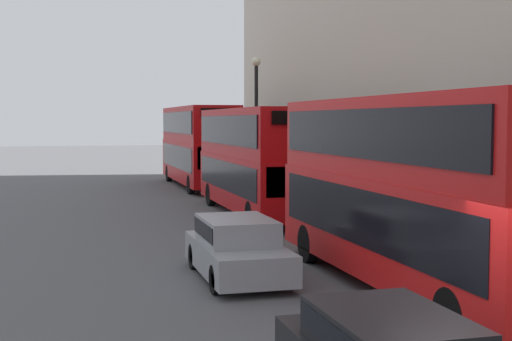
# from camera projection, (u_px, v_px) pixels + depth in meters

# --- Properties ---
(bus_leading) EXTENTS (2.59, 10.49, 4.24)m
(bus_leading) POSITION_uv_depth(u_px,v_px,m) (414.00, 185.00, 15.43)
(bus_leading) COLOR red
(bus_leading) RESTS_ON ground
(bus_second_in_queue) EXTENTS (2.59, 10.35, 4.20)m
(bus_second_in_queue) POSITION_uv_depth(u_px,v_px,m) (257.00, 157.00, 28.02)
(bus_second_in_queue) COLOR #B20C0F
(bus_second_in_queue) RESTS_ON ground
(bus_third_in_queue) EXTENTS (2.59, 11.11, 4.50)m
(bus_third_in_queue) POSITION_uv_depth(u_px,v_px,m) (199.00, 143.00, 40.15)
(bus_third_in_queue) COLOR #B20C0F
(bus_third_in_queue) RESTS_ON ground
(car_hatchback) EXTENTS (1.81, 4.21, 1.44)m
(car_hatchback) POSITION_uv_depth(u_px,v_px,m) (237.00, 247.00, 16.85)
(car_hatchback) COLOR gray
(car_hatchback) RESTS_ON ground
(street_lamp) EXTENTS (0.44, 0.44, 6.85)m
(street_lamp) POSITION_uv_depth(u_px,v_px,m) (256.00, 111.00, 35.02)
(street_lamp) COLOR black
(street_lamp) RESTS_ON ground
(pedestrian) EXTENTS (0.36, 0.36, 1.82)m
(pedestrian) POSITION_uv_depth(u_px,v_px,m) (334.00, 200.00, 25.82)
(pedestrian) COLOR maroon
(pedestrian) RESTS_ON ground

